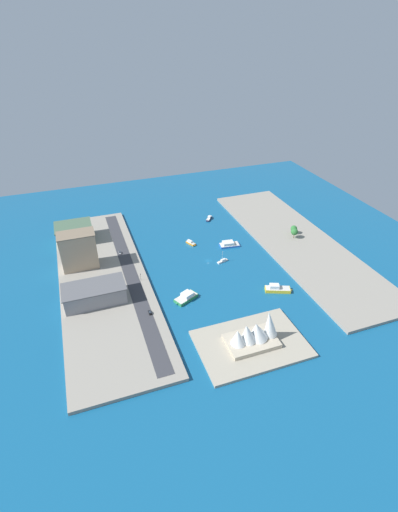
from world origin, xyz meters
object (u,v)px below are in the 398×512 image
sailboat_small_white (223,261)px  warehouse_low_gray (95,293)px  terminal_long_green (74,233)px  opera_landmark (254,333)px  apartment_midrise_tan (79,250)px  ferry_green_doubledeck (186,297)px  water_taxi_orange (191,243)px  patrol_launch_navy (209,218)px  traffic_light_waterfront (141,276)px  ferry_yellow_fast (277,289)px  suv_black (150,312)px  sedan_silver (120,253)px  catamaran_blue (229,244)px

sailboat_small_white → warehouse_low_gray: warehouse_low_gray is taller
terminal_long_green → opera_landmark: size_ratio=0.96×
apartment_midrise_tan → ferry_green_doubledeck: bearing=135.9°
water_taxi_orange → patrol_launch_navy: size_ratio=0.97×
traffic_light_waterfront → patrol_launch_navy: bearing=-136.7°
terminal_long_green → warehouse_low_gray: 100.96m
ferry_yellow_fast → warehouse_low_gray: 142.38m
suv_black → sedan_silver: bearing=-85.7°
traffic_light_waterfront → opera_landmark: bearing=120.7°
patrol_launch_navy → traffic_light_waterfront: (93.98, 88.51, 5.62)m
terminal_long_green → apartment_midrise_tan: bearing=91.9°
sailboat_small_white → warehouse_low_gray: 115.74m
catamaran_blue → opera_landmark: 128.99m
apartment_midrise_tan → traffic_light_waterfront: apartment_midrise_tan is taller
sailboat_small_white → suv_black: size_ratio=2.32×
ferry_green_doubledeck → warehouse_low_gray: (66.42, -18.52, 7.35)m
water_taxi_orange → apartment_midrise_tan: 104.63m
ferry_yellow_fast → sedan_silver: bearing=-40.9°
terminal_long_green → sedan_silver: (-36.56, 38.93, -7.27)m
ferry_green_doubledeck → sailboat_small_white: sailboat_small_white is taller
water_taxi_orange → patrol_launch_navy: patrol_launch_navy is taller
catamaran_blue → patrol_launch_navy: size_ratio=1.67×
sedan_silver → opera_landmark: 155.10m
ferry_yellow_fast → sedan_silver: ferry_yellow_fast is taller
catamaran_blue → sailboat_small_white: bearing=55.1°
traffic_light_waterfront → opera_landmark: size_ratio=0.18×
sailboat_small_white → terminal_long_green: terminal_long_green is taller
patrol_launch_navy → suv_black: suv_black is taller
sailboat_small_white → sedan_silver: size_ratio=2.47×
catamaran_blue → ferry_yellow_fast: size_ratio=0.92×
patrol_launch_navy → terminal_long_green: size_ratio=0.36×
sailboat_small_white → warehouse_low_gray: size_ratio=0.24×
sailboat_small_white → terminal_long_green: bearing=-33.4°
warehouse_low_gray → sedan_silver: size_ratio=10.08×
ferry_green_doubledeck → patrol_launch_navy: size_ratio=1.70×
suv_black → opera_landmark: size_ratio=0.14×
apartment_midrise_tan → traffic_light_waterfront: bearing=139.8°
sailboat_small_white → opera_landmark: bearing=78.7°
catamaran_blue → ferry_yellow_fast: 78.12m
catamaran_blue → ferry_green_doubledeck: 89.49m
terminal_long_green → suv_black: size_ratio=6.95×
terminal_long_green → apartment_midrise_tan: (-1.64, 48.86, 8.10)m
terminal_long_green → suv_black: (-43.31, 129.01, -7.33)m
water_taxi_orange → terminal_long_green: bearing=-21.2°
suv_black → opera_landmark: (-58.07, 50.67, 6.64)m
ferry_yellow_fast → sailboat_small_white: bearing=-65.4°
ferry_yellow_fast → sedan_silver: size_ratio=4.80×
apartment_midrise_tan → opera_landmark: (-99.74, 130.82, -8.78)m
apartment_midrise_tan → opera_landmark: 164.73m
water_taxi_orange → suv_black: 107.57m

